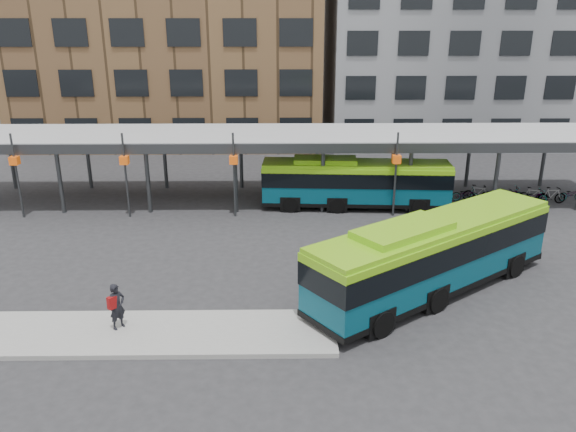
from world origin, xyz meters
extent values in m
plane|color=#28282B|center=(0.00, 0.00, 0.00)|extent=(120.00, 120.00, 0.00)
cube|color=gray|center=(-5.50, -3.00, 0.09)|extent=(14.00, 3.00, 0.18)
cube|color=#999B9E|center=(0.00, 13.00, 4.00)|extent=(40.00, 6.00, 0.35)
cube|color=#383A3D|center=(0.00, 10.00, 3.85)|extent=(40.00, 0.15, 0.55)
cylinder|color=#383A3D|center=(-18.00, 15.50, 1.90)|extent=(0.24, 0.24, 3.80)
cylinder|color=#383A3D|center=(-13.00, 10.50, 1.90)|extent=(0.24, 0.24, 3.80)
cylinder|color=#383A3D|center=(-13.00, 15.50, 1.90)|extent=(0.24, 0.24, 3.80)
cylinder|color=#383A3D|center=(-8.00, 10.50, 1.90)|extent=(0.24, 0.24, 3.80)
cylinder|color=#383A3D|center=(-8.00, 15.50, 1.90)|extent=(0.24, 0.24, 3.80)
cylinder|color=#383A3D|center=(-3.00, 10.50, 1.90)|extent=(0.24, 0.24, 3.80)
cylinder|color=#383A3D|center=(-3.00, 15.50, 1.90)|extent=(0.24, 0.24, 3.80)
cylinder|color=#383A3D|center=(2.00, 10.50, 1.90)|extent=(0.24, 0.24, 3.80)
cylinder|color=#383A3D|center=(2.00, 15.50, 1.90)|extent=(0.24, 0.24, 3.80)
cylinder|color=#383A3D|center=(7.00, 10.50, 1.90)|extent=(0.24, 0.24, 3.80)
cylinder|color=#383A3D|center=(7.00, 15.50, 1.90)|extent=(0.24, 0.24, 3.80)
cylinder|color=#383A3D|center=(12.00, 10.50, 1.90)|extent=(0.24, 0.24, 3.80)
cylinder|color=#383A3D|center=(12.00, 15.50, 1.90)|extent=(0.24, 0.24, 3.80)
cylinder|color=#383A3D|center=(17.00, 15.50, 1.90)|extent=(0.24, 0.24, 3.80)
cylinder|color=#383A3D|center=(-15.00, 9.70, 2.40)|extent=(0.12, 0.12, 4.80)
cube|color=#CB4A0B|center=(-15.00, 9.70, 3.30)|extent=(0.45, 0.45, 0.45)
cylinder|color=#383A3D|center=(-9.00, 9.70, 2.40)|extent=(0.12, 0.12, 4.80)
cube|color=#CB4A0B|center=(-9.00, 9.70, 3.30)|extent=(0.45, 0.45, 0.45)
cylinder|color=#383A3D|center=(-3.00, 9.70, 2.40)|extent=(0.12, 0.12, 4.80)
cube|color=#CB4A0B|center=(-3.00, 9.70, 3.30)|extent=(0.45, 0.45, 0.45)
cylinder|color=#383A3D|center=(6.00, 9.70, 2.40)|extent=(0.12, 0.12, 4.80)
cube|color=#CB4A0B|center=(6.00, 9.70, 3.30)|extent=(0.45, 0.45, 0.45)
cube|color=brown|center=(-10.00, 32.00, 11.00)|extent=(26.00, 14.00, 22.00)
cube|color=slate|center=(16.00, 32.00, 10.00)|extent=(24.00, 14.00, 20.00)
cube|color=#084558|center=(5.80, 0.28, 1.60)|extent=(11.18, 9.07, 2.50)
cube|color=black|center=(5.80, 0.28, 2.10)|extent=(11.26, 9.15, 0.95)
cube|color=#73BA13|center=(5.80, 0.28, 2.95)|extent=(11.12, 8.99, 0.20)
cube|color=#73BA13|center=(4.18, -0.89, 3.15)|extent=(4.29, 3.81, 0.35)
cube|color=black|center=(5.80, 0.28, 0.47)|extent=(11.26, 9.15, 0.24)
cylinder|color=black|center=(9.76, 1.64, 0.50)|extent=(0.99, 0.83, 1.00)
cylinder|color=black|center=(8.32, 3.62, 0.50)|extent=(0.99, 0.83, 1.00)
cylinder|color=black|center=(5.55, -1.41, 0.50)|extent=(0.99, 0.83, 1.00)
cylinder|color=black|center=(4.12, 0.57, 0.50)|extent=(0.99, 0.83, 1.00)
cylinder|color=black|center=(3.12, -3.17, 0.50)|extent=(0.99, 0.83, 1.00)
cylinder|color=black|center=(1.69, -1.20, 0.50)|extent=(0.99, 0.83, 1.00)
cube|color=#084558|center=(3.99, 11.23, 1.45)|extent=(10.97, 2.92, 2.26)
cube|color=black|center=(3.99, 11.23, 1.90)|extent=(11.02, 2.98, 0.86)
cube|color=#73BA13|center=(3.99, 11.23, 2.67)|extent=(10.96, 2.83, 0.18)
cube|color=#73BA13|center=(2.19, 11.35, 2.85)|extent=(3.71, 1.85, 0.32)
cube|color=black|center=(3.99, 11.23, 0.43)|extent=(11.03, 2.98, 0.22)
cylinder|color=black|center=(7.53, 9.91, 0.45)|extent=(0.92, 0.33, 0.90)
cylinder|color=black|center=(7.67, 12.11, 0.45)|extent=(0.92, 0.33, 0.90)
cylinder|color=black|center=(2.84, 10.20, 0.45)|extent=(0.92, 0.33, 0.90)
cylinder|color=black|center=(2.98, 12.40, 0.45)|extent=(0.92, 0.33, 0.90)
cylinder|color=black|center=(0.13, 10.37, 0.45)|extent=(0.92, 0.33, 0.90)
cylinder|color=black|center=(0.27, 12.57, 0.45)|extent=(0.92, 0.33, 0.90)
imported|color=black|center=(-6.24, -2.73, 1.04)|extent=(0.71, 0.74, 1.71)
cube|color=maroon|center=(-6.36, -2.86, 1.26)|extent=(0.34, 0.36, 0.46)
imported|color=slate|center=(10.94, 12.32, 0.43)|extent=(1.66, 0.71, 0.85)
imported|color=slate|center=(11.68, 12.26, 0.52)|extent=(1.81, 0.87, 1.05)
imported|color=slate|center=(12.58, 11.88, 0.43)|extent=(1.64, 0.58, 0.86)
imported|color=slate|center=(13.18, 11.83, 0.46)|extent=(1.55, 0.50, 0.92)
imported|color=slate|center=(13.59, 12.21, 0.47)|extent=(1.84, 0.74, 0.95)
imported|color=slate|center=(14.95, 11.97, 0.48)|extent=(1.67, 0.93, 0.97)
imported|color=slate|center=(14.87, 11.63, 0.46)|extent=(1.81, 0.80, 0.92)
imported|color=slate|center=(16.03, 11.76, 0.52)|extent=(1.73, 0.49, 1.04)
imported|color=slate|center=(17.50, 12.30, 0.42)|extent=(1.65, 0.74, 0.84)
camera|label=1|loc=(-0.43, -20.46, 10.69)|focal=35.00mm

